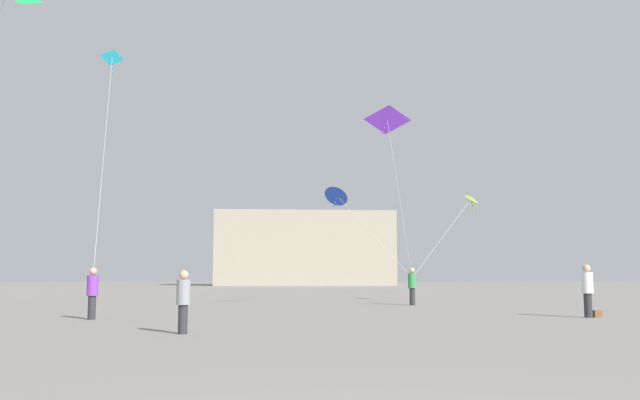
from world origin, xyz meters
The scene contains 10 objects.
person_in_white centered at (9.15, 17.53, 0.99)m, with size 0.39×0.39×1.81m.
person_in_green centered at (4.58, 27.00, 0.99)m, with size 0.39×0.39×1.81m.
person_in_grey centered at (-3.58, 11.36, 0.86)m, with size 0.34×0.34×1.57m.
person_in_purple centered at (-7.58, 16.84, 0.93)m, with size 0.37×0.37×1.70m.
kite_cyan_delta centered at (-10.60, 28.03, 12.16)m, with size 3.69×12.23×11.73m.
kite_violet_delta centered at (3.04, 23.48, 8.20)m, with size 2.36×3.98×7.41m.
kite_lime_diamond centered at (8.35, 30.18, 5.53)m, with size 4.36×3.77×4.58m.
kite_cobalt_diamond centered at (1.12, 31.12, 5.82)m, with size 4.34×4.95×5.08m.
building_centre_hall centered at (-1.00, 90.00, 5.14)m, with size 25.44×12.39×10.28m.
handbag_beside_flyer centered at (9.50, 17.63, 0.12)m, with size 0.32×0.14×0.24m, color brown.
Camera 1 is at (-0.50, -5.44, 1.45)m, focal length 37.46 mm.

